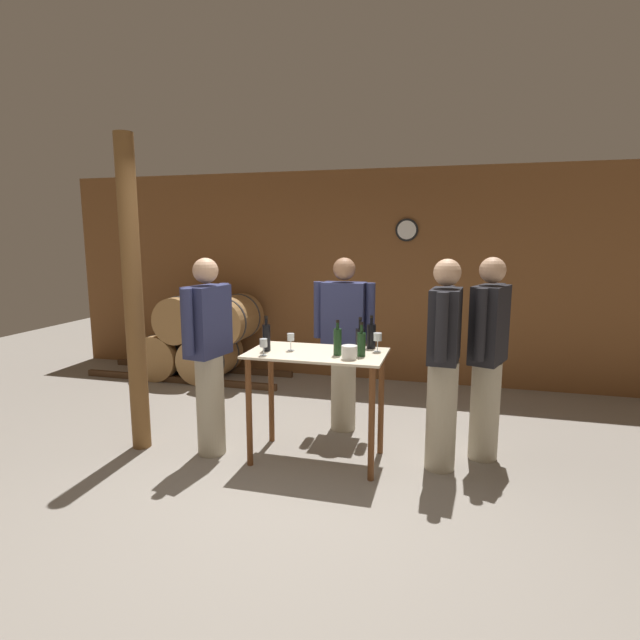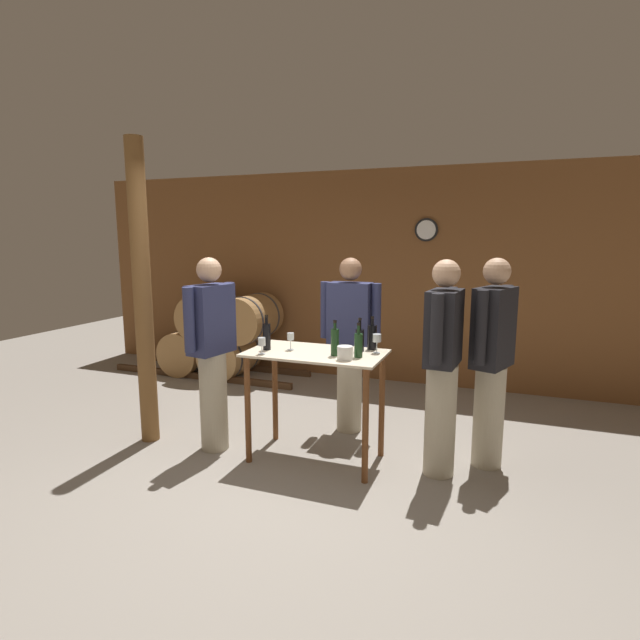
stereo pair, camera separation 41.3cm
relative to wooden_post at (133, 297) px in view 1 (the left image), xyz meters
The scene contains 18 objects.
ground_plane 2.03m from the wooden_post, 10.91° to the right, with size 14.00×14.00×0.00m, color gray.
back_wall 3.09m from the wooden_post, 61.17° to the left, with size 8.40×0.08×2.70m.
barrel_rack 2.38m from the wooden_post, 105.10° to the left, with size 2.69×0.77×1.12m.
tasting_table 1.71m from the wooden_post, ahead, with size 1.12×0.63×0.93m.
wooden_post is the anchor object (origin of this frame).
wine_bottle_far_left 1.21m from the wooden_post, ahead, with size 0.06×0.06×0.29m.
wine_bottle_left 1.80m from the wooden_post, ahead, with size 0.06×0.06×0.28m.
wine_bottle_center 1.97m from the wooden_post, ahead, with size 0.07×0.07×0.28m.
wine_bottle_right 1.99m from the wooden_post, ahead, with size 0.07×0.07×0.27m.
wine_bottle_far_right 2.06m from the wooden_post, 11.90° to the left, with size 0.08×0.08×0.28m.
wine_glass_near_left 1.25m from the wooden_post, ahead, with size 0.06×0.06×0.14m.
wine_glass_near_center 1.41m from the wooden_post, ahead, with size 0.06×0.06×0.14m.
wine_glass_near_right 2.11m from the wooden_post, ahead, with size 0.07×0.07×0.16m.
ice_bucket 1.93m from the wooden_post, ahead, with size 0.12×0.12×0.11m.
person_host 3.03m from the wooden_post, 10.62° to the left, with size 0.34×0.56×1.70m.
person_visitor_with_scarf 2.64m from the wooden_post, ahead, with size 0.25×0.59×1.70m.
person_visitor_bearded 1.93m from the wooden_post, 28.02° to the left, with size 0.59×0.24×1.67m.
person_visitor_near_door 0.81m from the wooden_post, ahead, with size 0.29×0.58×1.69m.
Camera 1 is at (1.15, -3.39, 1.86)m, focal length 28.00 mm.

